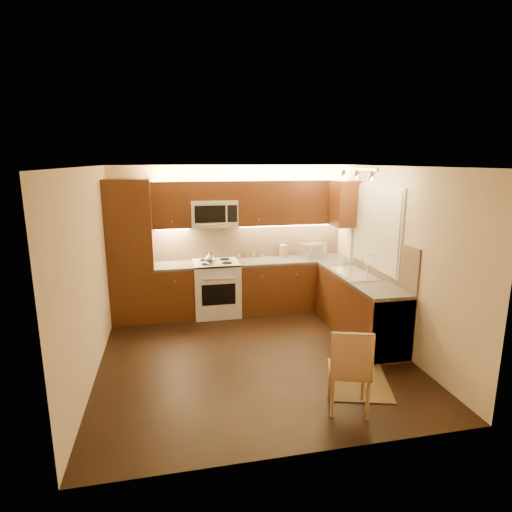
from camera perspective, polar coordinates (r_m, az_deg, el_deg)
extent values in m
cube|color=black|center=(5.80, -0.34, -13.42)|extent=(4.00, 4.00, 0.01)
cube|color=beige|center=(5.20, -0.37, 12.12)|extent=(4.00, 4.00, 0.01)
cube|color=beige|center=(7.29, -3.51, 2.43)|extent=(4.00, 0.01, 2.50)
cube|color=beige|center=(3.52, 6.28, -9.20)|extent=(4.00, 0.01, 2.50)
cube|color=beige|center=(5.35, -21.86, -2.35)|extent=(0.01, 4.00, 2.50)
cube|color=beige|center=(6.08, 18.45, -0.33)|extent=(0.01, 4.00, 2.50)
cube|color=#491C0F|center=(6.97, -16.67, 0.58)|extent=(0.70, 0.60, 2.30)
cube|color=#491C0F|center=(7.12, -10.99, -4.84)|extent=(0.62, 0.60, 0.86)
cube|color=#3C3A37|center=(7.00, -11.15, -1.33)|extent=(0.62, 0.60, 0.04)
cube|color=#491C0F|center=(7.42, 4.91, -3.92)|extent=(1.92, 0.60, 0.86)
cube|color=#3C3A37|center=(7.30, 4.97, -0.54)|extent=(1.92, 0.60, 0.04)
cube|color=#491C0F|center=(6.50, 13.87, -6.72)|extent=(0.60, 2.00, 0.86)
cube|color=#3C3A37|center=(6.37, 14.08, -2.90)|extent=(0.60, 2.00, 0.04)
cube|color=silver|center=(5.92, 16.81, -8.87)|extent=(0.58, 0.60, 0.84)
cube|color=tan|center=(7.35, -0.79, 2.14)|extent=(3.30, 0.02, 0.60)
cube|color=tan|center=(6.42, 16.57, 0.03)|extent=(0.02, 2.00, 0.60)
cube|color=#491C0F|center=(6.95, -11.52, 6.89)|extent=(0.62, 0.35, 0.75)
cube|color=#491C0F|center=(7.26, 4.84, 7.35)|extent=(1.92, 0.35, 0.75)
cube|color=#491C0F|center=(6.97, -5.86, 8.92)|extent=(0.76, 0.35, 0.31)
cube|color=#491C0F|center=(7.13, 11.93, 7.02)|extent=(0.35, 0.50, 0.75)
cube|color=silver|center=(6.48, 16.13, 3.77)|extent=(0.03, 1.44, 1.24)
cube|color=silver|center=(6.47, 15.97, 3.77)|extent=(0.02, 1.36, 1.16)
cube|color=silver|center=(6.08, 13.61, 11.50)|extent=(0.04, 1.20, 0.03)
cube|color=silver|center=(7.45, 7.63, 0.80)|extent=(0.50, 0.43, 0.25)
cube|color=#A4724A|center=(7.43, 3.74, 0.72)|extent=(0.11, 0.16, 0.22)
cylinder|color=silver|center=(7.32, 0.85, 0.08)|extent=(0.06, 0.06, 0.10)
cylinder|color=olive|center=(7.30, -1.39, 0.01)|extent=(0.06, 0.06, 0.09)
cylinder|color=silver|center=(7.28, -2.27, 0.00)|extent=(0.04, 0.04, 0.10)
cylinder|color=#A18B30|center=(7.36, -0.31, 0.18)|extent=(0.05, 0.05, 0.10)
imported|color=silver|center=(7.12, 12.00, -0.26)|extent=(0.09, 0.09, 0.17)
cube|color=black|center=(5.36, 13.80, -16.07)|extent=(0.93, 1.15, 0.01)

